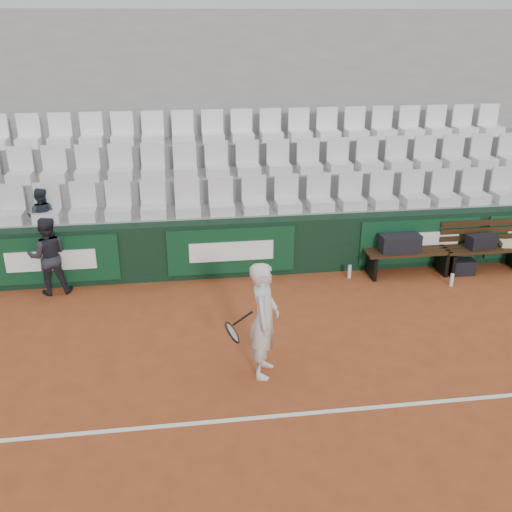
{
  "coord_description": "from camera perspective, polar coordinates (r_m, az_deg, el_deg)",
  "views": [
    {
      "loc": [
        -1.02,
        -5.24,
        4.22
      ],
      "look_at": [
        0.03,
        2.4,
        1.0
      ],
      "focal_mm": 40.0,
      "sensor_mm": 36.0,
      "label": 1
    }
  ],
  "objects": [
    {
      "name": "towel",
      "position": [
        11.17,
        24.05,
        1.13
      ],
      "size": [
        0.37,
        0.3,
        0.09
      ],
      "primitive_type": "cube",
      "rotation": [
        0.0,
        0.0,
        -0.23
      ],
      "color": "beige",
      "rests_on": "bench_right"
    },
    {
      "name": "seat_row_back",
      "position": [
        11.81,
        -2.85,
        12.85
      ],
      "size": [
        11.9,
        0.44,
        0.63
      ],
      "primitive_type": "cube",
      "color": "white",
      "rests_on": "grandstand_tier_back"
    },
    {
      "name": "grandstand_tier_back",
      "position": [
        12.26,
        -2.81,
        7.15
      ],
      "size": [
        18.0,
        0.95,
        1.9
      ],
      "primitive_type": "cube",
      "color": "gray",
      "rests_on": "ground"
    },
    {
      "name": "grandstand_rear_wall",
      "position": [
        12.6,
        -3.19,
        13.39
      ],
      "size": [
        18.0,
        0.3,
        4.4
      ],
      "primitive_type": "cube",
      "color": "#989895",
      "rests_on": "ground"
    },
    {
      "name": "court_baseline",
      "position": [
        6.81,
        2.58,
        -15.66
      ],
      "size": [
        18.0,
        0.06,
        0.01
      ],
      "primitive_type": "cube",
      "color": "white",
      "rests_on": "ground"
    },
    {
      "name": "seat_row_mid",
      "position": [
        10.97,
        -2.34,
        9.7
      ],
      "size": [
        11.9,
        0.44,
        0.63
      ],
      "primitive_type": "cube",
      "color": "silver",
      "rests_on": "grandstand_tier_mid"
    },
    {
      "name": "seat_row_front",
      "position": [
        10.17,
        -1.77,
        6.04
      ],
      "size": [
        11.9,
        0.44,
        0.63
      ],
      "primitive_type": "cube",
      "color": "silver",
      "rests_on": "grandstand_tier_front"
    },
    {
      "name": "water_bottle_far",
      "position": [
        10.26,
        18.99,
        -2.28
      ],
      "size": [
        0.06,
        0.06,
        0.22
      ],
      "primitive_type": "cylinder",
      "color": "silver",
      "rests_on": "ground"
    },
    {
      "name": "bench_right",
      "position": [
        11.03,
        21.68,
        -0.26
      ],
      "size": [
        1.5,
        0.56,
        0.45
      ],
      "primitive_type": "cube",
      "color": "#301E0E",
      "rests_on": "ground"
    },
    {
      "name": "ball_kid",
      "position": [
        9.85,
        -20.06,
        0.01
      ],
      "size": [
        0.7,
        0.58,
        1.31
      ],
      "primitive_type": "imported",
      "rotation": [
        0.0,
        0.0,
        3.27
      ],
      "color": "#21212A",
      "rests_on": "ground"
    },
    {
      "name": "bench_left",
      "position": [
        10.46,
        14.82,
        -0.6
      ],
      "size": [
        1.5,
        0.56,
        0.45
      ],
      "primitive_type": "cube",
      "color": "#372010",
      "rests_on": "ground"
    },
    {
      "name": "ground",
      "position": [
        6.81,
        2.58,
        -15.68
      ],
      "size": [
        80.0,
        80.0,
        0.0
      ],
      "primitive_type": "plane",
      "color": "#9A4622",
      "rests_on": "ground"
    },
    {
      "name": "spectator_c",
      "position": [
        10.39,
        -20.95,
        6.03
      ],
      "size": [
        0.51,
        0.4,
        1.02
      ],
      "primitive_type": "imported",
      "rotation": [
        0.0,
        0.0,
        3.12
      ],
      "color": "#1F252F",
      "rests_on": "grandstand_tier_front"
    },
    {
      "name": "sports_bag_right",
      "position": [
        10.88,
        21.61,
        1.38
      ],
      "size": [
        0.55,
        0.32,
        0.24
      ],
      "primitive_type": "cube",
      "rotation": [
        0.0,
        0.0,
        0.16
      ],
      "color": "black",
      "rests_on": "bench_right"
    },
    {
      "name": "water_bottle_near",
      "position": [
        10.14,
        9.33,
        -1.54
      ],
      "size": [
        0.07,
        0.07,
        0.23
      ],
      "primitive_type": "cylinder",
      "color": "silver",
      "rests_on": "ground"
    },
    {
      "name": "back_barrier",
      "position": [
        10.02,
        -1.04,
        0.85
      ],
      "size": [
        18.0,
        0.34,
        1.0
      ],
      "color": "black",
      "rests_on": "ground"
    },
    {
      "name": "grandstand_tier_front",
      "position": [
        10.6,
        -1.82,
        2.09
      ],
      "size": [
        18.0,
        0.95,
        1.0
      ],
      "primitive_type": "cube",
      "color": "gray",
      "rests_on": "ground"
    },
    {
      "name": "sports_bag_left",
      "position": [
        10.27,
        14.19,
        1.28
      ],
      "size": [
        0.71,
        0.31,
        0.3
      ],
      "primitive_type": "cube",
      "rotation": [
        0.0,
        0.0,
        0.02
      ],
      "color": "black",
      "rests_on": "bench_left"
    },
    {
      "name": "tennis_player",
      "position": [
        7.11,
        0.79,
        -6.42
      ],
      "size": [
        0.75,
        0.64,
        1.53
      ],
      "color": "silver",
      "rests_on": "ground"
    },
    {
      "name": "grandstand_tier_mid",
      "position": [
        11.42,
        -2.35,
        4.8
      ],
      "size": [
        18.0,
        0.95,
        1.45
      ],
      "primitive_type": "cube",
      "color": "gray",
      "rests_on": "ground"
    },
    {
      "name": "sports_bag_ground",
      "position": [
        10.8,
        19.87,
        -1.02
      ],
      "size": [
        0.45,
        0.28,
        0.26
      ],
      "primitive_type": "cube",
      "rotation": [
        0.0,
        0.0,
        -0.04
      ],
      "color": "black",
      "rests_on": "ground"
    }
  ]
}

